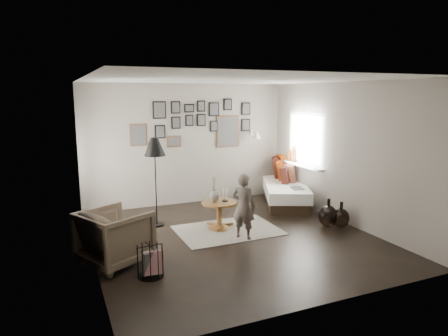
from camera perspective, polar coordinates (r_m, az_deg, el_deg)
name	(u,v)px	position (r m, az deg, el deg)	size (l,w,h in m)	color
ground	(233,237)	(6.82, 1.29, -9.86)	(4.80, 4.80, 0.00)	black
wall_back	(187,144)	(8.70, -5.27, 3.37)	(4.50, 4.50, 0.00)	gray
wall_front	(326,195)	(4.47, 14.31, -3.76)	(4.50, 4.50, 0.00)	gray
wall_left	(88,172)	(5.93, -18.84, -0.51)	(4.80, 4.80, 0.00)	gray
wall_right	(344,153)	(7.69, 16.77, 2.02)	(4.80, 4.80, 0.00)	gray
ceiling	(234,80)	(6.40, 1.39, 12.52)	(4.80, 4.80, 0.00)	white
door_left	(84,174)	(7.15, -19.40, -0.77)	(0.00, 2.14, 2.14)	white
window_right	(299,162)	(8.76, 10.65, 0.84)	(0.15, 1.32, 1.30)	white
gallery_wall	(200,124)	(8.74, -3.48, 6.34)	(2.74, 0.03, 1.08)	brown
wall_sconce	(256,135)	(9.05, 4.65, 4.68)	(0.18, 0.36, 0.16)	white
rug	(228,230)	(7.14, 0.58, -8.88)	(1.76, 1.23, 0.01)	silver
pedestal_table	(219,216)	(7.17, -0.67, -6.90)	(0.64, 0.64, 0.50)	brown
vase	(215,194)	(7.05, -1.34, -3.77)	(0.18, 0.18, 0.45)	black
candles	(225,195)	(7.11, 0.15, -3.85)	(0.11, 0.11, 0.24)	black
daybed	(283,188)	(8.98, 8.38, -2.86)	(1.61, 2.16, 0.98)	black
magazine_on_daybed	(297,188)	(8.39, 10.41, -2.86)	(0.22, 0.30, 0.02)	black
armchair	(115,237)	(5.92, -15.33, -9.45)	(0.84, 0.86, 0.79)	brown
armchair_cushion	(116,229)	(5.94, -15.15, -8.47)	(0.36, 0.36, 0.09)	silver
floor_lamp	(155,150)	(7.19, -9.87, 2.53)	(0.38, 0.38, 1.62)	black
magazine_basket	(150,261)	(5.48, -10.47, -12.97)	(0.37, 0.37, 0.42)	black
demijohn_large	(328,216)	(7.52, 14.65, -6.65)	(0.35, 0.35, 0.52)	black
demijohn_small	(341,218)	(7.55, 16.35, -6.84)	(0.31, 0.31, 0.48)	black
child	(244,206)	(6.62, 2.81, -5.50)	(0.40, 0.26, 1.10)	#61544D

